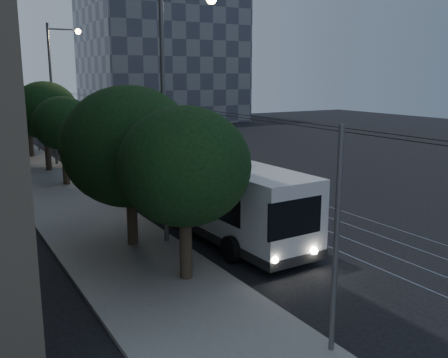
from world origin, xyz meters
name	(u,v)px	position (x,y,z in m)	size (l,w,h in m)	color
ground	(272,226)	(0.00, 0.00, 0.00)	(120.00, 120.00, 0.00)	black
sidewalk	(34,171)	(-7.50, 20.00, 0.07)	(5.00, 90.00, 0.15)	gray
tram_rails	(158,161)	(2.50, 20.00, 0.01)	(4.52, 90.00, 0.02)	gray
overhead_wires	(66,124)	(-4.97, 20.00, 3.47)	(2.23, 90.00, 6.00)	black
building_distant_right	(161,43)	(18.00, 55.00, 12.00)	(22.00, 18.00, 24.00)	#3D414E
trolleybus	(208,192)	(-2.90, 1.14, 1.80)	(3.23, 13.18, 5.63)	silver
pickup_silver	(135,181)	(-3.47, 9.34, 0.85)	(2.83, 6.15, 1.71)	#B4B6BD
car_white_a	(101,159)	(-2.70, 19.00, 0.74)	(1.76, 4.36, 1.49)	white
car_white_b	(79,158)	(-3.92, 20.75, 0.66)	(1.84, 4.53, 1.31)	silver
car_white_c	(68,145)	(-2.95, 28.54, 0.71)	(1.51, 4.33, 1.43)	silver
car_white_d	(62,141)	(-2.83, 31.76, 0.66)	(1.55, 3.85, 1.31)	silver
tree_0	(184,167)	(-6.50, -3.88, 4.12)	(4.53, 4.53, 6.17)	#32261C
tree_1	(129,147)	(-6.87, 0.48, 4.28)	(5.48, 5.48, 6.76)	#32261C
tree_2	(63,124)	(-6.50, 13.91, 4.07)	(3.83, 3.83, 5.82)	#32261C
tree_3	(45,111)	(-6.50, 19.53, 4.57)	(4.69, 4.69, 6.70)	#32261C
tree_4	(28,110)	(-6.50, 26.98, 4.14)	(4.43, 4.43, 6.15)	#32261C
tree_5	(8,105)	(-7.00, 35.61, 4.16)	(4.98, 4.98, 6.41)	#32261C
streetlamp_near	(173,93)	(-5.04, 0.16, 6.43)	(2.58, 0.44, 10.74)	#575759
streetlamp_far	(57,82)	(-4.98, 22.05, 6.57)	(2.63, 0.44, 11.01)	#575759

